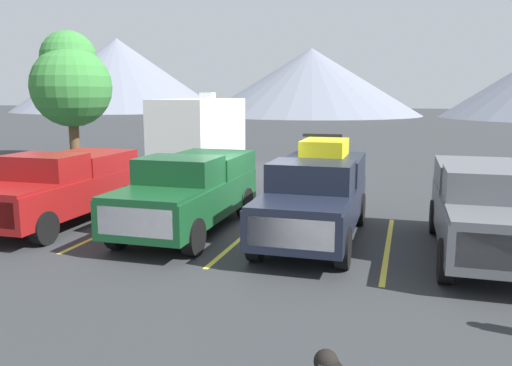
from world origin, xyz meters
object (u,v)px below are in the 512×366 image
object	(u,v)px
pickup_truck_d	(483,207)
pickup_truck_a	(61,185)
pickup_truck_b	(191,189)
camper_trailer_a	(201,129)
pickup_truck_c	(316,192)

from	to	relation	value
pickup_truck_d	pickup_truck_a	bearing A→B (deg)	-179.46
pickup_truck_a	pickup_truck_d	bearing A→B (deg)	0.54
pickup_truck_a	pickup_truck_b	world-z (taller)	pickup_truck_b
pickup_truck_a	camper_trailer_a	size ratio (longest dim) A/B	0.66
pickup_truck_a	pickup_truck_c	xyz separation A→B (m)	(7.14, 0.49, 0.09)
pickup_truck_b	camper_trailer_a	distance (m)	11.09
pickup_truck_c	pickup_truck_d	bearing A→B (deg)	-5.79
pickup_truck_a	pickup_truck_d	distance (m)	10.96
pickup_truck_b	camper_trailer_a	world-z (taller)	camper_trailer_a
pickup_truck_d	camper_trailer_a	xyz separation A→B (m)	(-11.14, 10.55, 0.82)
pickup_truck_b	pickup_truck_c	world-z (taller)	pickup_truck_c
pickup_truck_c	pickup_truck_a	bearing A→B (deg)	-176.06
pickup_truck_b	camper_trailer_a	xyz separation A→B (m)	(-3.97, 10.32, 0.83)
camper_trailer_a	pickup_truck_c	bearing A→B (deg)	-54.27
pickup_truck_a	pickup_truck_b	xyz separation A→B (m)	(3.79, 0.33, 0.03)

